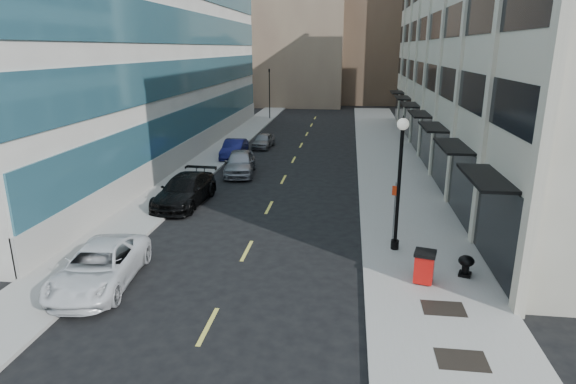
% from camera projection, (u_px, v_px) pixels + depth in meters
% --- Properties ---
extents(ground, '(160.00, 160.00, 0.00)m').
position_uv_depth(ground, '(188.00, 366.00, 13.43)').
color(ground, black).
rests_on(ground, ground).
extents(sidewalk_right, '(5.00, 80.00, 0.15)m').
position_uv_depth(sidewalk_right, '(397.00, 182.00, 31.52)').
color(sidewalk_right, '#9C988D').
rests_on(sidewalk_right, ground).
extents(sidewalk_left, '(3.00, 80.00, 0.15)m').
position_uv_depth(sidewalk_left, '(190.00, 175.00, 33.19)').
color(sidewalk_left, '#9C988D').
rests_on(sidewalk_left, ground).
extents(building_right, '(15.30, 46.50, 18.25)m').
position_uv_depth(building_right, '(530.00, 41.00, 34.47)').
color(building_right, beige).
rests_on(building_right, ground).
extents(building_left, '(16.14, 46.00, 20.00)m').
position_uv_depth(building_left, '(96.00, 28.00, 38.13)').
color(building_left, silver).
rests_on(building_left, ground).
extents(skyline_tan_near, '(14.00, 18.00, 28.00)m').
position_uv_depth(skyline_tan_near, '(299.00, 11.00, 74.50)').
color(skyline_tan_near, '#8E795D').
rests_on(skyline_tan_near, ground).
extents(skyline_tan_far, '(12.00, 14.00, 22.00)m').
position_uv_depth(skyline_tan_far, '(249.00, 33.00, 86.06)').
color(skyline_tan_far, '#8E795D').
rests_on(skyline_tan_far, ground).
extents(skyline_stone, '(10.00, 14.00, 20.00)m').
position_uv_depth(skyline_stone, '(445.00, 37.00, 71.12)').
color(skyline_stone, beige).
rests_on(skyline_stone, ground).
extents(grate_mid, '(1.40, 1.00, 0.01)m').
position_uv_depth(grate_mid, '(462.00, 360.00, 13.43)').
color(grate_mid, black).
rests_on(grate_mid, sidewalk_right).
extents(grate_far, '(1.40, 1.00, 0.01)m').
position_uv_depth(grate_far, '(443.00, 308.00, 16.09)').
color(grate_far, black).
rests_on(grate_far, sidewalk_right).
extents(road_centerline, '(0.15, 68.20, 0.01)m').
position_uv_depth(road_centerline, '(277.00, 192.00, 29.59)').
color(road_centerline, '#D8CC4C').
rests_on(road_centerline, ground).
extents(traffic_signal, '(0.66, 0.66, 6.98)m').
position_uv_depth(traffic_signal, '(269.00, 72.00, 58.06)').
color(traffic_signal, black).
rests_on(traffic_signal, ground).
extents(car_white_van, '(3.00, 5.60, 1.50)m').
position_uv_depth(car_white_van, '(99.00, 267.00, 17.80)').
color(car_white_van, white).
rests_on(car_white_van, ground).
extents(car_black_pickup, '(2.64, 5.79, 1.64)m').
position_uv_depth(car_black_pickup, '(185.00, 190.00, 27.07)').
color(car_black_pickup, black).
rests_on(car_black_pickup, ground).
extents(car_silver_sedan, '(2.59, 5.14, 1.68)m').
position_uv_depth(car_silver_sedan, '(240.00, 163.00, 33.53)').
color(car_silver_sedan, gray).
rests_on(car_silver_sedan, ground).
extents(car_blue_sedan, '(1.66, 4.49, 1.47)m').
position_uv_depth(car_blue_sedan, '(234.00, 149.00, 38.54)').
color(car_blue_sedan, '#14164E').
rests_on(car_blue_sedan, ground).
extents(car_grey_sedan, '(1.78, 3.84, 1.27)m').
position_uv_depth(car_grey_sedan, '(264.00, 141.00, 42.60)').
color(car_grey_sedan, slate).
rests_on(car_grey_sedan, ground).
extents(trash_bin, '(0.92, 0.94, 1.23)m').
position_uv_depth(trash_bin, '(424.00, 266.00, 17.71)').
color(trash_bin, red).
rests_on(trash_bin, sidewalk_right).
extents(lamppost, '(0.48, 0.48, 5.80)m').
position_uv_depth(lamppost, '(400.00, 173.00, 19.90)').
color(lamppost, black).
rests_on(lamppost, sidewalk_right).
extents(sign_post, '(0.31, 0.14, 2.71)m').
position_uv_depth(sign_post, '(395.00, 204.00, 21.40)').
color(sign_post, slate).
rests_on(sign_post, sidewalk_right).
extents(urn_planter, '(0.59, 0.59, 0.82)m').
position_uv_depth(urn_planter, '(466.00, 264.00, 18.26)').
color(urn_planter, black).
rests_on(urn_planter, sidewalk_right).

